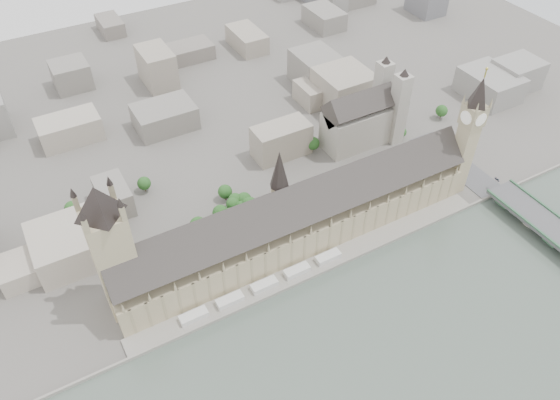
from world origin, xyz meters
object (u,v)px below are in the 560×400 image
car_approach (497,179)px  elizabeth_tower (470,129)px  palace_of_westminster (297,219)px  victoria_tower (111,245)px  westminster_abbey (364,118)px

car_approach → elizabeth_tower: bearing=150.8°
palace_of_westminster → elizabeth_tower: 142.94m
car_approach → victoria_tower: bearing=175.9°
westminster_abbey → car_approach: bearing=-62.4°
elizabeth_tower → car_approach: (27.49, -17.23, -47.17)m
palace_of_westminster → westminster_abbey: bearing=34.2°
elizabeth_tower → victoria_tower: bearing=176.0°
victoria_tower → westminster_abbey: (232.92, 69.00, -30.12)m
victoria_tower → car_approach: size_ratio=21.77×
palace_of_westminster → westminster_abbey: 134.09m
elizabeth_tower → palace_of_westminster: bearing=175.2°
palace_of_westminster → car_approach: size_ratio=57.70×
palace_of_westminster → car_approach: bearing=-9.9°
elizabeth_tower → car_approach: elizabeth_tower is taller
westminster_abbey → elizabeth_tower: bearing=-72.7°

